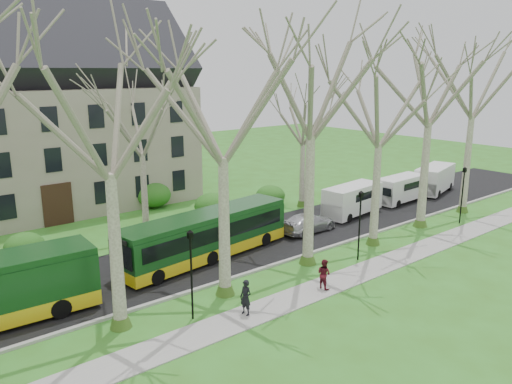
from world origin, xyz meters
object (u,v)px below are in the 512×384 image
bus_follow (206,235)px  van_b (401,189)px  van_c (435,179)px  sedan (308,223)px  pedestrian_b (324,274)px  pedestrian_a (246,298)px  van_a (352,201)px

bus_follow → van_b: (20.74, 0.45, -0.33)m
van_b → van_c: van_c is taller
bus_follow → sedan: bearing=-9.4°
bus_follow → van_b: bearing=-6.0°
bus_follow → pedestrian_b: bearing=-80.0°
sedan → van_b: bearing=-88.6°
bus_follow → pedestrian_a: size_ratio=6.83×
sedan → pedestrian_a: size_ratio=2.67×
van_c → pedestrian_b: size_ratio=3.56×
sedan → van_c: 17.88m
van_b → pedestrian_a: bearing=-164.1°
van_b → van_c: (5.64, 0.14, 0.11)m
bus_follow → pedestrian_a: (-2.69, -7.42, -0.61)m
bus_follow → van_b: 20.75m
pedestrian_a → sedan: bearing=110.9°
van_b → sedan: bearing=-179.0°
bus_follow → van_a: (14.26, 0.43, -0.26)m
van_a → van_b: size_ratio=1.06×
van_c → pedestrian_a: bearing=-179.4°
pedestrian_b → van_b: bearing=-68.5°
van_b → pedestrian_a: 24.72m
bus_follow → sedan: (8.53, -0.33, -0.81)m
van_a → van_b: 6.48m
pedestrian_b → pedestrian_a: bearing=84.3°
van_b → pedestrian_b: size_ratio=3.25×
sedan → van_a: van_a is taller
pedestrian_a → pedestrian_b: 5.08m
van_a → van_b: bearing=-6.3°
bus_follow → van_a: bearing=-5.5°
van_a → pedestrian_b: van_a is taller
van_b → pedestrian_b: 20.09m
van_b → van_c: 5.64m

